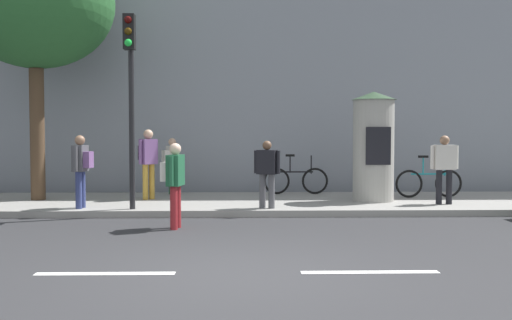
{
  "coord_description": "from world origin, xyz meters",
  "views": [
    {
      "loc": [
        0.05,
        -7.52,
        1.8
      ],
      "look_at": [
        0.28,
        2.0,
        1.38
      ],
      "focal_mm": 41.19,
      "sensor_mm": 36.0,
      "label": 1
    }
  ],
  "objects": [
    {
      "name": "ground_plane",
      "position": [
        0.0,
        0.0,
        0.0
      ],
      "size": [
        80.0,
        80.0,
        0.0
      ],
      "primitive_type": "plane",
      "color": "#2B2B2D"
    },
    {
      "name": "pedestrian_with_backpack",
      "position": [
        0.6,
        5.43,
        1.02
      ],
      "size": [
        0.57,
        0.38,
        1.5
      ],
      "color": "#4C4C51",
      "rests_on": "sidewalk_curb"
    },
    {
      "name": "pedestrian_in_light_jacket",
      "position": [
        -3.51,
        5.52,
        1.11
      ],
      "size": [
        0.42,
        0.58,
        1.62
      ],
      "color": "navy",
      "rests_on": "sidewalk_curb"
    },
    {
      "name": "bicycle_upright",
      "position": [
        1.52,
        8.42,
        0.54
      ],
      "size": [
        1.77,
        0.1,
        1.09
      ],
      "color": "black",
      "rests_on": "sidewalk_curb"
    },
    {
      "name": "traffic_light",
      "position": [
        -2.36,
        5.24,
        2.98
      ],
      "size": [
        0.24,
        0.45,
        4.2
      ],
      "color": "black",
      "rests_on": "sidewalk_curb"
    },
    {
      "name": "pedestrian_in_red_top",
      "position": [
        -2.31,
        7.25,
        1.2
      ],
      "size": [
        0.51,
        0.51,
        1.76
      ],
      "color": "#B78C33",
      "rests_on": "sidewalk_curb"
    },
    {
      "name": "bicycle_leaning",
      "position": [
        4.88,
        7.5,
        0.54
      ],
      "size": [
        1.77,
        0.16,
        1.09
      ],
      "color": "black",
      "rests_on": "sidewalk_curb"
    },
    {
      "name": "building_backdrop",
      "position": [
        0.0,
        12.0,
        4.87
      ],
      "size": [
        36.0,
        5.0,
        9.73
      ],
      "primitive_type": "cube",
      "color": "gray",
      "rests_on": "ground_plane"
    },
    {
      "name": "pedestrian_near_pole",
      "position": [
        4.77,
        6.07,
        1.12
      ],
      "size": [
        0.67,
        0.4,
        1.61
      ],
      "color": "black",
      "rests_on": "sidewalk_curb"
    },
    {
      "name": "pedestrian_in_dark_shirt",
      "position": [
        -1.87,
        8.44,
        1.05
      ],
      "size": [
        0.49,
        0.53,
        1.53
      ],
      "color": "#1E5938",
      "rests_on": "sidewalk_curb"
    },
    {
      "name": "sidewalk_curb",
      "position": [
        0.0,
        7.0,
        0.07
      ],
      "size": [
        36.0,
        4.0,
        0.15
      ],
      "primitive_type": "cube",
      "color": "gray",
      "rests_on": "ground_plane"
    },
    {
      "name": "lane_markings",
      "position": [
        -0.0,
        0.0,
        0.0
      ],
      "size": [
        25.8,
        0.16,
        0.01
      ],
      "color": "silver",
      "rests_on": "ground_plane"
    },
    {
      "name": "street_tree",
      "position": [
        -5.05,
        7.22,
        5.03
      ],
      "size": [
        3.86,
        3.86,
        6.55
      ],
      "color": "#4C3826",
      "rests_on": "sidewalk_curb"
    },
    {
      "name": "poster_column",
      "position": [
        3.27,
        6.78,
        1.51
      ],
      "size": [
        1.09,
        1.09,
        2.68
      ],
      "color": "#9E9B93",
      "rests_on": "sidewalk_curb"
    },
    {
      "name": "pedestrian_with_bag",
      "position": [
        -1.23,
        3.58,
        0.98
      ],
      "size": [
        0.44,
        0.66,
        1.63
      ],
      "color": "maroon",
      "rests_on": "ground_plane"
    }
  ]
}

